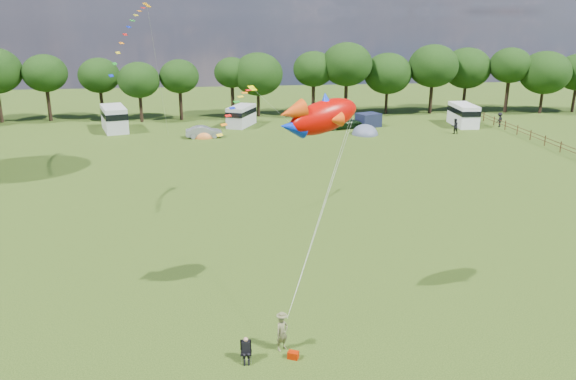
{
  "coord_description": "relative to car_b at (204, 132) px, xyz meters",
  "views": [
    {
      "loc": [
        -4.02,
        -24.12,
        14.31
      ],
      "look_at": [
        0.0,
        8.0,
        4.0
      ],
      "focal_mm": 35.0,
      "sensor_mm": 36.0,
      "label": 1
    }
  ],
  "objects": [
    {
      "name": "campervan_c",
      "position": [
        4.75,
        6.76,
        0.7
      ],
      "size": [
        4.27,
        5.79,
        2.61
      ],
      "rotation": [
        0.0,
        0.0,
        1.15
      ],
      "color": "#BDBDBF",
      "rests_on": "ground"
    },
    {
      "name": "car_c",
      "position": [
        13.52,
        3.69,
        -0.09
      ],
      "size": [
        4.42,
        3.2,
        1.22
      ],
      "primitive_type": "imported",
      "rotation": [
        0.0,
        0.0,
        1.98
      ],
      "color": "maroon",
      "rests_on": "ground"
    },
    {
      "name": "ground_plane",
      "position": [
        5.79,
        -42.07,
        -0.7
      ],
      "size": [
        180.0,
        180.0,
        0.0
      ],
      "primitive_type": "plane",
      "color": "black",
      "rests_on": "ground"
    },
    {
      "name": "walker_b",
      "position": [
        37.93,
        1.81,
        0.24
      ],
      "size": [
        1.33,
        1.18,
        1.9
      ],
      "primitive_type": "imported",
      "rotation": [
        0.0,
        0.0,
        3.76
      ],
      "color": "black",
      "rests_on": "ground"
    },
    {
      "name": "tent_greyblue",
      "position": [
        19.48,
        -0.53,
        -0.68
      ],
      "size": [
        3.25,
        3.56,
        2.42
      ],
      "color": "slate",
      "rests_on": "ground"
    },
    {
      "name": "tree_line",
      "position": [
        11.1,
        12.92,
        5.65
      ],
      "size": [
        102.98,
        10.98,
        10.27
      ],
      "color": "black",
      "rests_on": "ground"
    },
    {
      "name": "fence",
      "position": [
        37.79,
        -7.57,
        -0.0
      ],
      "size": [
        0.12,
        33.12,
        1.2
      ],
      "color": "#472D19",
      "rests_on": "ground"
    },
    {
      "name": "fish_kite",
      "position": [
        6.23,
        -41.41,
        9.07
      ],
      "size": [
        4.26,
        2.54,
        2.23
      ],
      "rotation": [
        0.0,
        -0.21,
        0.34
      ],
      "color": "#BA0600",
      "rests_on": "ground"
    },
    {
      "name": "streamer_kite_a",
      "position": [
        -5.17,
        -15.83,
        12.32
      ],
      "size": [
        3.25,
        5.65,
        5.78
      ],
      "rotation": [
        0.0,
        0.0,
        1.21
      ],
      "color": "#D27C00",
      "rests_on": "ground"
    },
    {
      "name": "car_b",
      "position": [
        0.0,
        0.0,
        0.0
      ],
      "size": [
        4.05,
        1.67,
        1.41
      ],
      "primitive_type": "imported",
      "rotation": [
        0.0,
        0.0,
        1.62
      ],
      "color": "gray",
      "rests_on": "ground"
    },
    {
      "name": "campervan_d",
      "position": [
        33.64,
        3.35,
        0.81
      ],
      "size": [
        2.83,
        5.9,
        2.81
      ],
      "rotation": [
        0.0,
        0.0,
        1.5
      ],
      "color": "white",
      "rests_on": "ground"
    },
    {
      "name": "awning_navy",
      "position": [
        21.13,
        4.22,
        0.16
      ],
      "size": [
        3.4,
        3.11,
        1.73
      ],
      "primitive_type": "cube",
      "rotation": [
        0.0,
        0.0,
        0.37
      ],
      "color": "#191E38",
      "rests_on": "ground"
    },
    {
      "name": "tent_orange",
      "position": [
        -0.05,
        0.59,
        -0.68
      ],
      "size": [
        3.09,
        3.39,
        2.42
      ],
      "color": "orange",
      "rests_on": "ground"
    },
    {
      "name": "walker_a",
      "position": [
        30.46,
        -1.5,
        0.23
      ],
      "size": [
        0.98,
        0.68,
        1.87
      ],
      "primitive_type": "imported",
      "rotation": [
        0.0,
        0.0,
        3.28
      ],
      "color": "black",
      "rests_on": "ground"
    },
    {
      "name": "camp_chair",
      "position": [
        2.57,
        -45.38,
        -0.01
      ],
      "size": [
        0.51,
        0.51,
        1.16
      ],
      "rotation": [
        0.0,
        0.0,
        -0.1
      ],
      "color": "#99999E",
      "rests_on": "ground"
    },
    {
      "name": "campervan_b",
      "position": [
        -11.2,
        5.63,
        0.94
      ],
      "size": [
        4.3,
        6.72,
        3.05
      ],
      "rotation": [
        0.0,
        0.0,
        1.86
      ],
      "color": "silver",
      "rests_on": "ground"
    },
    {
      "name": "car_d",
      "position": [
        17.61,
        3.5,
        0.03
      ],
      "size": [
        5.84,
        3.68,
        1.47
      ],
      "primitive_type": "imported",
      "rotation": [
        0.0,
        0.0,
        1.82
      ],
      "color": "black",
      "rests_on": "ground"
    },
    {
      "name": "streamer_kite_c",
      "position": [
        3.3,
        -26.33,
        7.48
      ],
      "size": [
        3.14,
        4.92,
        2.79
      ],
      "rotation": [
        0.0,
        0.0,
        0.72
      ],
      "color": "#DBD100",
      "rests_on": "ground"
    },
    {
      "name": "kite_bag",
      "position": [
        4.59,
        -45.47,
        -0.54
      ],
      "size": [
        0.54,
        0.46,
        0.32
      ],
      "primitive_type": "cube",
      "rotation": [
        0.0,
        0.0,
        -0.43
      ],
      "color": "#A41A00",
      "rests_on": "ground"
    },
    {
      "name": "kite_flyer",
      "position": [
        4.19,
        -44.74,
        0.13
      ],
      "size": [
        0.73,
        0.66,
        1.67
      ],
      "primitive_type": "imported",
      "rotation": [
        0.0,
        0.0,
        0.55
      ],
      "color": "#66653F",
      "rests_on": "ground"
    }
  ]
}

